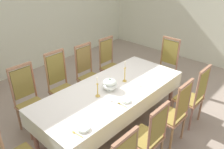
{
  "coord_description": "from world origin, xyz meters",
  "views": [
    {
      "loc": [
        -2.34,
        -2.21,
        2.66
      ],
      "look_at": [
        0.08,
        0.02,
        0.95
      ],
      "focal_mm": 36.29,
      "sensor_mm": 36.0,
      "label": 1
    }
  ],
  "objects_px": {
    "chair_north_c": "(88,73)",
    "spoon_primary": "(120,104)",
    "candlestick_east": "(125,73)",
    "chair_south_b": "(148,136)",
    "chair_head_east": "(166,65)",
    "bowl_near_right": "(83,128)",
    "spoon_secondary": "(75,133)",
    "chair_south_c": "(174,112)",
    "soup_tureen": "(110,84)",
    "chair_north_d": "(110,63)",
    "chair_north_a": "(29,99)",
    "candlestick_west": "(98,89)",
    "chair_south_d": "(193,95)",
    "dining_table": "(112,92)",
    "bowl_near_left": "(126,101)",
    "chair_north_b": "(61,84)"
  },
  "relations": [
    {
      "from": "chair_head_east",
      "to": "bowl_near_right",
      "type": "distance_m",
      "value": 2.74
    },
    {
      "from": "chair_south_c",
      "to": "soup_tureen",
      "type": "height_order",
      "value": "chair_south_c"
    },
    {
      "from": "chair_north_c",
      "to": "spoon_primary",
      "type": "xyz_separation_m",
      "value": [
        -0.58,
        -1.36,
        0.18
      ]
    },
    {
      "from": "chair_south_d",
      "to": "soup_tureen",
      "type": "relative_size",
      "value": 4.57
    },
    {
      "from": "chair_south_d",
      "to": "chair_head_east",
      "type": "relative_size",
      "value": 0.96
    },
    {
      "from": "chair_north_d",
      "to": "soup_tureen",
      "type": "relative_size",
      "value": 4.64
    },
    {
      "from": "chair_south_b",
      "to": "soup_tureen",
      "type": "relative_size",
      "value": 4.34
    },
    {
      "from": "chair_south_d",
      "to": "bowl_near_left",
      "type": "distance_m",
      "value": 1.27
    },
    {
      "from": "candlestick_east",
      "to": "chair_south_b",
      "type": "bearing_deg",
      "value": -123.94
    },
    {
      "from": "candlestick_west",
      "to": "candlestick_east",
      "type": "relative_size",
      "value": 0.9
    },
    {
      "from": "chair_north_d",
      "to": "spoon_primary",
      "type": "distance_m",
      "value": 1.84
    },
    {
      "from": "chair_north_a",
      "to": "spoon_secondary",
      "type": "bearing_deg",
      "value": 85.02
    },
    {
      "from": "chair_head_east",
      "to": "candlestick_west",
      "type": "distance_m",
      "value": 2.08
    },
    {
      "from": "chair_north_c",
      "to": "spoon_primary",
      "type": "distance_m",
      "value": 1.49
    },
    {
      "from": "chair_south_b",
      "to": "chair_south_c",
      "type": "height_order",
      "value": "chair_south_c"
    },
    {
      "from": "chair_north_a",
      "to": "spoon_primary",
      "type": "distance_m",
      "value": 1.55
    },
    {
      "from": "chair_south_d",
      "to": "chair_north_b",
      "type": "bearing_deg",
      "value": 124.18
    },
    {
      "from": "candlestick_west",
      "to": "bowl_near_left",
      "type": "relative_size",
      "value": 2.35
    },
    {
      "from": "chair_south_d",
      "to": "chair_north_d",
      "type": "distance_m",
      "value": 1.93
    },
    {
      "from": "chair_south_d",
      "to": "chair_north_d",
      "type": "bearing_deg",
      "value": 90.0
    },
    {
      "from": "candlestick_east",
      "to": "chair_north_c",
      "type": "bearing_deg",
      "value": 89.18
    },
    {
      "from": "chair_south_b",
      "to": "chair_north_b",
      "type": "xyz_separation_m",
      "value": [
        0.0,
        1.93,
        0.05
      ]
    },
    {
      "from": "chair_north_b",
      "to": "spoon_primary",
      "type": "relative_size",
      "value": 6.8
    },
    {
      "from": "chair_north_b",
      "to": "bowl_near_left",
      "type": "bearing_deg",
      "value": 97.31
    },
    {
      "from": "chair_north_c",
      "to": "bowl_near_right",
      "type": "xyz_separation_m",
      "value": [
        -1.31,
        -1.38,
        0.19
      ]
    },
    {
      "from": "chair_north_c",
      "to": "soup_tureen",
      "type": "height_order",
      "value": "chair_north_c"
    },
    {
      "from": "chair_south_b",
      "to": "spoon_secondary",
      "type": "height_order",
      "value": "chair_south_b"
    },
    {
      "from": "spoon_secondary",
      "to": "soup_tureen",
      "type": "bearing_deg",
      "value": 13.21
    },
    {
      "from": "chair_north_a",
      "to": "bowl_near_right",
      "type": "distance_m",
      "value": 1.4
    },
    {
      "from": "chair_north_a",
      "to": "candlestick_west",
      "type": "distance_m",
      "value": 1.2
    },
    {
      "from": "dining_table",
      "to": "candlestick_east",
      "type": "height_order",
      "value": "candlestick_east"
    },
    {
      "from": "bowl_near_left",
      "to": "spoon_secondary",
      "type": "xyz_separation_m",
      "value": [
        -0.95,
        0.03,
        -0.01
      ]
    },
    {
      "from": "chair_south_b",
      "to": "chair_north_d",
      "type": "xyz_separation_m",
      "value": [
        1.31,
        1.93,
        0.02
      ]
    },
    {
      "from": "candlestick_east",
      "to": "chair_head_east",
      "type": "bearing_deg",
      "value": 0.0
    },
    {
      "from": "chair_north_c",
      "to": "spoon_secondary",
      "type": "distance_m",
      "value": 1.98
    },
    {
      "from": "soup_tureen",
      "to": "chair_north_d",
      "type": "bearing_deg",
      "value": 42.86
    },
    {
      "from": "chair_south_b",
      "to": "bowl_near_right",
      "type": "bearing_deg",
      "value": 140.3
    },
    {
      "from": "chair_north_c",
      "to": "bowl_near_left",
      "type": "bearing_deg",
      "value": 70.79
    },
    {
      "from": "chair_head_east",
      "to": "bowl_near_right",
      "type": "height_order",
      "value": "chair_head_east"
    },
    {
      "from": "dining_table",
      "to": "chair_south_c",
      "type": "distance_m",
      "value": 1.03
    },
    {
      "from": "bowl_near_left",
      "to": "chair_south_c",
      "type": "bearing_deg",
      "value": -48.52
    },
    {
      "from": "chair_north_c",
      "to": "dining_table",
      "type": "bearing_deg",
      "value": 70.74
    },
    {
      "from": "chair_north_a",
      "to": "chair_head_east",
      "type": "relative_size",
      "value": 0.99
    },
    {
      "from": "chair_south_c",
      "to": "dining_table",
      "type": "bearing_deg",
      "value": 109.3
    },
    {
      "from": "chair_north_c",
      "to": "chair_south_c",
      "type": "bearing_deg",
      "value": 90.0
    },
    {
      "from": "bowl_near_right",
      "to": "spoon_secondary",
      "type": "bearing_deg",
      "value": 167.03
    },
    {
      "from": "chair_south_c",
      "to": "bowl_near_left",
      "type": "height_order",
      "value": "chair_south_c"
    },
    {
      "from": "chair_north_d",
      "to": "bowl_near_left",
      "type": "distance_m",
      "value": 1.8
    },
    {
      "from": "chair_south_b",
      "to": "bowl_near_left",
      "type": "xyz_separation_m",
      "value": [
        0.18,
        0.54,
        0.22
      ]
    },
    {
      "from": "chair_south_b",
      "to": "spoon_primary",
      "type": "relative_size",
      "value": 6.02
    }
  ]
}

